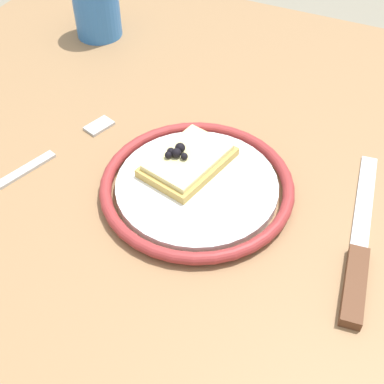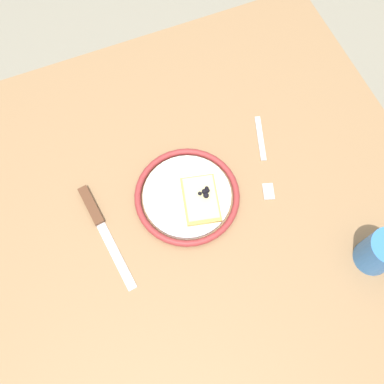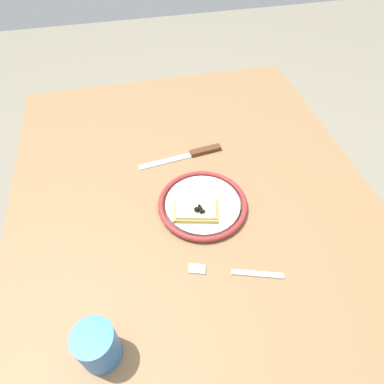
{
  "view_description": "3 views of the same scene",
  "coord_description": "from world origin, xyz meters",
  "px_view_note": "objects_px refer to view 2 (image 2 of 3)",
  "views": [
    {
      "loc": [
        0.11,
        -0.39,
        1.18
      ],
      "look_at": [
        -0.05,
        -0.03,
        0.77
      ],
      "focal_mm": 48.4,
      "sensor_mm": 36.0,
      "label": 1
    },
    {
      "loc": [
        0.06,
        0.3,
        1.59
      ],
      "look_at": [
        -0.06,
        -0.01,
        0.78
      ],
      "focal_mm": 40.09,
      "sensor_mm": 36.0,
      "label": 2
    },
    {
      "loc": [
        -0.55,
        0.12,
        1.4
      ],
      "look_at": [
        -0.03,
        0.01,
        0.79
      ],
      "focal_mm": 31.2,
      "sensor_mm": 36.0,
      "label": 3
    }
  ],
  "objects_px": {
    "pizza_slice_near": "(201,199)",
    "knife": "(98,219)",
    "cup": "(380,252)",
    "plate": "(187,196)",
    "fork": "(263,158)",
    "dining_table": "(168,225)"
  },
  "relations": [
    {
      "from": "fork",
      "to": "cup",
      "type": "height_order",
      "value": "cup"
    },
    {
      "from": "cup",
      "to": "pizza_slice_near",
      "type": "bearing_deg",
      "value": -41.26
    },
    {
      "from": "fork",
      "to": "pizza_slice_near",
      "type": "bearing_deg",
      "value": 15.26
    },
    {
      "from": "dining_table",
      "to": "knife",
      "type": "height_order",
      "value": "knife"
    },
    {
      "from": "plate",
      "to": "cup",
      "type": "distance_m",
      "value": 0.39
    },
    {
      "from": "fork",
      "to": "cup",
      "type": "xyz_separation_m",
      "value": [
        -0.1,
        0.28,
        0.04
      ]
    },
    {
      "from": "dining_table",
      "to": "cup",
      "type": "xyz_separation_m",
      "value": [
        -0.34,
        0.24,
        0.13
      ]
    },
    {
      "from": "plate",
      "to": "knife",
      "type": "distance_m",
      "value": 0.19
    },
    {
      "from": "pizza_slice_near",
      "to": "knife",
      "type": "relative_size",
      "value": 0.49
    },
    {
      "from": "plate",
      "to": "knife",
      "type": "bearing_deg",
      "value": -7.02
    },
    {
      "from": "knife",
      "to": "pizza_slice_near",
      "type": "bearing_deg",
      "value": 167.9
    },
    {
      "from": "plate",
      "to": "fork",
      "type": "relative_size",
      "value": 1.12
    },
    {
      "from": "pizza_slice_near",
      "to": "fork",
      "type": "distance_m",
      "value": 0.17
    },
    {
      "from": "pizza_slice_near",
      "to": "knife",
      "type": "bearing_deg",
      "value": -12.1
    },
    {
      "from": "pizza_slice_near",
      "to": "plate",
      "type": "bearing_deg",
      "value": -44.94
    },
    {
      "from": "dining_table",
      "to": "plate",
      "type": "bearing_deg",
      "value": -165.13
    },
    {
      "from": "knife",
      "to": "cup",
      "type": "height_order",
      "value": "cup"
    },
    {
      "from": "knife",
      "to": "cup",
      "type": "bearing_deg",
      "value": 149.61
    },
    {
      "from": "plate",
      "to": "fork",
      "type": "bearing_deg",
      "value": -172.86
    },
    {
      "from": "plate",
      "to": "cup",
      "type": "bearing_deg",
      "value": 138.44
    },
    {
      "from": "cup",
      "to": "plate",
      "type": "bearing_deg",
      "value": -41.56
    },
    {
      "from": "pizza_slice_near",
      "to": "knife",
      "type": "distance_m",
      "value": 0.21
    }
  ]
}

